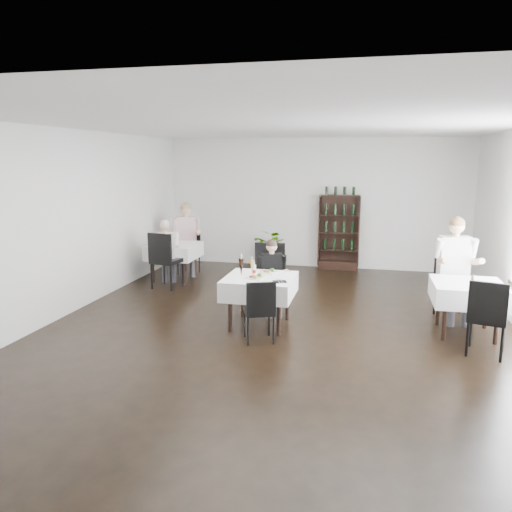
{
  "coord_description": "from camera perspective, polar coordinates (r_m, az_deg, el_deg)",
  "views": [
    {
      "loc": [
        1.29,
        -7.14,
        2.51
      ],
      "look_at": [
        -0.4,
        0.2,
        1.05
      ],
      "focal_mm": 35.0,
      "sensor_mm": 36.0,
      "label": 1
    }
  ],
  "objects": [
    {
      "name": "main_table",
      "position": [
        7.56,
        0.43,
        -3.48
      ],
      "size": [
        1.03,
        1.03,
        0.77
      ],
      "color": "black",
      "rests_on": "ground"
    },
    {
      "name": "left_chair_near",
      "position": [
        9.89,
        -10.46,
        -0.09
      ],
      "size": [
        0.59,
        0.6,
        1.12
      ],
      "color": "black",
      "rests_on": "ground"
    },
    {
      "name": "potted_tree",
      "position": [
        11.74,
        1.83,
        0.86
      ],
      "size": [
        1.0,
        0.94,
        0.89
      ],
      "primitive_type": "imported",
      "rotation": [
        0.0,
        0.0,
        -0.36
      ],
      "color": "#255C1F",
      "rests_on": "ground"
    },
    {
      "name": "right_chair_near",
      "position": [
        7.05,
        24.93,
        -5.96
      ],
      "size": [
        0.57,
        0.57,
        1.01
      ],
      "color": "black",
      "rests_on": "ground"
    },
    {
      "name": "room_shell",
      "position": [
        7.33,
        2.74,
        3.06
      ],
      "size": [
        9.0,
        9.0,
        9.0
      ],
      "color": "black",
      "rests_on": "ground"
    },
    {
      "name": "left_chair_far",
      "position": [
        11.22,
        -7.56,
        0.63
      ],
      "size": [
        0.45,
        0.46,
        0.89
      ],
      "color": "black",
      "rests_on": "ground"
    },
    {
      "name": "left_table",
      "position": [
        10.6,
        -9.34,
        0.58
      ],
      "size": [
        0.98,
        0.98,
        0.77
      ],
      "color": "black",
      "rests_on": "ground"
    },
    {
      "name": "wine_shelf",
      "position": [
        11.6,
        9.45,
        2.59
      ],
      "size": [
        0.9,
        0.28,
        1.75
      ],
      "color": "black",
      "rests_on": "ground"
    },
    {
      "name": "diner_left_far",
      "position": [
        11.06,
        -7.97,
        2.61
      ],
      "size": [
        0.7,
        0.74,
        1.58
      ],
      "color": "#45454E",
      "rests_on": "ground"
    },
    {
      "name": "main_chair_far",
      "position": [
        8.37,
        1.48,
        -1.9
      ],
      "size": [
        0.55,
        0.56,
        1.13
      ],
      "color": "black",
      "rests_on": "ground"
    },
    {
      "name": "diner_left_near",
      "position": [
        10.12,
        -10.24,
        1.0
      ],
      "size": [
        0.56,
        0.59,
        1.35
      ],
      "color": "#45454E",
      "rests_on": "ground"
    },
    {
      "name": "pilsner_lager",
      "position": [
        7.66,
        -0.47,
        -1.27
      ],
      "size": [
        0.06,
        0.06,
        0.27
      ],
      "color": "gold",
      "rests_on": "main_table"
    },
    {
      "name": "plate_far",
      "position": [
        7.76,
        1.49,
        -1.83
      ],
      "size": [
        0.28,
        0.28,
        0.07
      ],
      "color": "white",
      "rests_on": "main_table"
    },
    {
      "name": "diner_main",
      "position": [
        8.12,
        1.85,
        -1.76
      ],
      "size": [
        0.53,
        0.57,
        1.24
      ],
      "color": "#45454E",
      "rests_on": "ground"
    },
    {
      "name": "pepper_mill",
      "position": [
        7.9,
        23.51,
        -2.31
      ],
      "size": [
        0.05,
        0.05,
        0.09
      ],
      "primitive_type": "cylinder",
      "rotation": [
        0.0,
        0.0,
        0.27
      ],
      "color": "black",
      "rests_on": "right_table"
    },
    {
      "name": "plate_near",
      "position": [
        7.41,
        -0.03,
        -2.44
      ],
      "size": [
        0.29,
        0.29,
        0.08
      ],
      "color": "white",
      "rests_on": "main_table"
    },
    {
      "name": "napkin_cutlery",
      "position": [
        7.21,
        2.73,
        -2.93
      ],
      "size": [
        0.23,
        0.21,
        0.02
      ],
      "color": "black",
      "rests_on": "main_table"
    },
    {
      "name": "pilsner_dark",
      "position": [
        7.55,
        -1.7,
        -1.27
      ],
      "size": [
        0.08,
        0.08,
        0.33
      ],
      "color": "black",
      "rests_on": "main_table"
    },
    {
      "name": "right_chair_far",
      "position": [
        8.61,
        21.58,
        -2.41
      ],
      "size": [
        0.64,
        0.64,
        1.1
      ],
      "color": "black",
      "rests_on": "ground"
    },
    {
      "name": "diner_right_far",
      "position": [
        8.36,
        21.87,
        -0.53
      ],
      "size": [
        0.66,
        0.68,
        1.64
      ],
      "color": "#45454E",
      "rests_on": "ground"
    },
    {
      "name": "coke_bottle",
      "position": [
        7.53,
        -0.2,
        -1.67
      ],
      "size": [
        0.06,
        0.06,
        0.22
      ],
      "color": "silver",
      "rests_on": "main_table"
    },
    {
      "name": "right_table",
      "position": [
        7.81,
        23.04,
        -3.9
      ],
      "size": [
        0.98,
        0.98,
        0.77
      ],
      "color": "black",
      "rests_on": "ground"
    },
    {
      "name": "main_chair_near",
      "position": [
        6.9,
        0.44,
        -5.88
      ],
      "size": [
        0.53,
        0.53,
        0.89
      ],
      "color": "black",
      "rests_on": "ground"
    }
  ]
}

